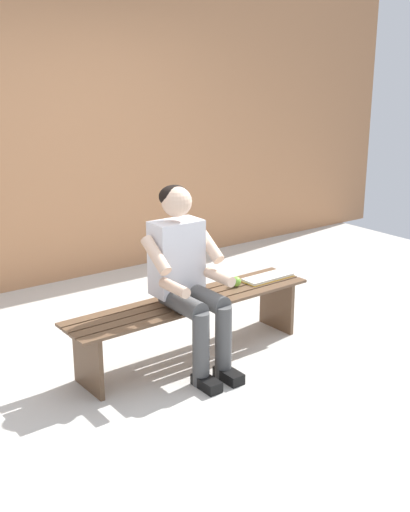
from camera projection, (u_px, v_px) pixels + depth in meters
name	position (u px, v px, depth m)	size (l,w,h in m)	color
ground_plane	(117.00, 494.00, 3.11)	(10.00, 7.00, 0.04)	beige
bench_near	(192.00, 312.00, 4.44)	(1.88, 0.44, 0.42)	brown
person_seated	(187.00, 272.00, 4.20)	(0.50, 0.69, 1.23)	silver
apple	(236.00, 282.00, 4.66)	(0.08, 0.08, 0.08)	#72B738
book_open	(268.00, 278.00, 4.83)	(0.42, 0.17, 0.02)	white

